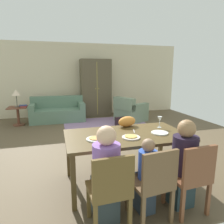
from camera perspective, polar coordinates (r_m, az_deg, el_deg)
The scene contains 27 objects.
ground_plane at distance 5.09m, azimuth -1.68°, elevation -7.71°, with size 7.50×6.21×0.02m, color brown.
back_wall at distance 7.91m, azimuth -7.41°, elevation 9.10°, with size 7.50×0.10×2.70m, color beige.
dining_table at distance 2.97m, azimuth 4.11°, elevation -7.56°, with size 1.75×0.99×0.76m.
plate_near_man at distance 2.71m, azimuth -4.70°, elevation -7.68°, with size 0.25×0.25×0.02m, color white.
pizza_near_man at distance 2.71m, azimuth -4.70°, elevation -7.38°, with size 0.17×0.17×0.01m, color #CE9348.
plate_near_child at distance 2.79m, azimuth 5.40°, elevation -7.17°, with size 0.25×0.25×0.02m, color silver.
pizza_near_child at distance 2.78m, azimuth 5.41°, elevation -6.88°, with size 0.17×0.17×0.01m, color gold.
plate_near_woman at distance 3.06m, azimuth 13.37°, elevation -5.77°, with size 0.25×0.25×0.02m, color silver.
wine_glass at distance 3.33m, azimuth 13.38°, elevation -2.14°, with size 0.07×0.07×0.19m.
fork at distance 2.83m, azimuth -0.58°, elevation -6.98°, with size 0.02×0.15×0.01m, color silver.
knife at distance 3.09m, azimuth 6.26°, elevation -5.42°, with size 0.01×0.17×0.01m, color silver.
dining_chair_man at distance 2.19m, azimuth -0.51°, elevation -20.72°, with size 0.43×0.43×0.87m.
person_man at distance 2.32m, azimuth -1.80°, elevation -18.06°, with size 0.30×0.40×1.11m.
dining_chair_child at distance 2.34m, azimuth 11.73°, elevation -18.59°, with size 0.46×0.46×0.87m.
person_child at distance 2.50m, azimuth 9.55°, elevation -18.03°, with size 0.22×0.30×0.92m.
dining_chair_woman at distance 2.58m, azimuth 21.61°, elevation -16.24°, with size 0.45×0.45×0.87m.
person_woman at distance 2.69m, azimuth 19.21°, elevation -14.36°, with size 0.30×0.41×1.11m.
cat at distance 3.33m, azimuth 4.28°, elevation -2.70°, with size 0.32×0.16×0.17m, color orange.
area_rug at distance 6.49m, azimuth -1.86°, elevation -3.34°, with size 2.60×1.80×0.01m, color gray.
couch at distance 7.08m, azimuth -15.14°, elevation -0.01°, with size 1.77×0.86×0.82m.
armchair at distance 6.85m, azimuth 5.13°, elevation 0.11°, with size 1.14×1.14×0.82m.
armoire at distance 7.60m, azimuth -4.66°, elevation 6.79°, with size 1.10×0.59×2.10m.
side_table at distance 6.91m, azimuth -25.14°, elevation -0.35°, with size 0.56×0.56×0.58m.
table_lamp at distance 6.82m, azimuth -25.59°, elevation 4.85°, with size 0.26×0.26×0.54m.
book_lower at distance 6.79m, azimuth -23.57°, elevation 1.45°, with size 0.22×0.16×0.03m, color maroon.
book_upper at distance 6.84m, azimuth -23.91°, elevation 1.73°, with size 0.22×0.16×0.03m, color #334679.
handbag at distance 6.29m, azimuth 2.37°, elevation -2.64°, with size 0.32×0.16×0.26m, color black.
Camera 1 is at (-1.17, -4.16, 1.65)m, focal length 32.20 mm.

